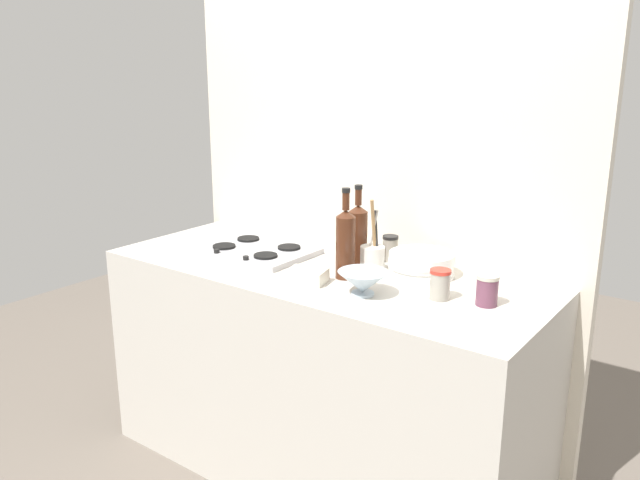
# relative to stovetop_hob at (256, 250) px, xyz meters

# --- Properties ---
(ground_plane) EXTENTS (6.00, 6.00, 0.00)m
(ground_plane) POSITION_rel_stovetop_hob_xyz_m (0.35, -0.02, -0.91)
(ground_plane) COLOR #6B6056
(ground_plane) RESTS_ON ground
(counter_block) EXTENTS (1.80, 0.70, 0.90)m
(counter_block) POSITION_rel_stovetop_hob_xyz_m (0.35, -0.02, -0.46)
(counter_block) COLOR beige
(counter_block) RESTS_ON ground
(backsplash_panel) EXTENTS (1.90, 0.06, 2.14)m
(backsplash_panel) POSITION_rel_stovetop_hob_xyz_m (0.35, 0.36, 0.15)
(backsplash_panel) COLOR beige
(backsplash_panel) RESTS_ON ground
(stovetop_hob) EXTENTS (0.47, 0.34, 0.04)m
(stovetop_hob) POSITION_rel_stovetop_hob_xyz_m (0.00, 0.00, 0.00)
(stovetop_hob) COLOR #B2B2B7
(stovetop_hob) RESTS_ON counter_block
(plate_stack) EXTENTS (0.26, 0.26, 0.09)m
(plate_stack) POSITION_rel_stovetop_hob_xyz_m (0.71, 0.15, 0.03)
(plate_stack) COLOR white
(plate_stack) RESTS_ON counter_block
(wine_bottle_leftmost) EXTENTS (0.08, 0.08, 0.33)m
(wine_bottle_leftmost) POSITION_rel_stovetop_hob_xyz_m (0.45, 0.11, 0.12)
(wine_bottle_leftmost) COLOR #472314
(wine_bottle_leftmost) RESTS_ON counter_block
(wine_bottle_mid_left) EXTENTS (0.07, 0.07, 0.35)m
(wine_bottle_mid_left) POSITION_rel_stovetop_hob_xyz_m (0.49, -0.04, 0.13)
(wine_bottle_mid_left) COLOR #472314
(wine_bottle_mid_left) RESTS_ON counter_block
(mixing_bowl) EXTENTS (0.18, 0.18, 0.09)m
(mixing_bowl) POSITION_rel_stovetop_hob_xyz_m (0.65, -0.16, 0.03)
(mixing_bowl) COLOR silver
(mixing_bowl) RESTS_ON counter_block
(butter_dish) EXTENTS (0.16, 0.13, 0.05)m
(butter_dish) POSITION_rel_stovetop_hob_xyz_m (0.41, -0.17, 0.01)
(butter_dish) COLOR silver
(butter_dish) RESTS_ON counter_block
(utensil_crock) EXTENTS (0.09, 0.09, 0.30)m
(utensil_crock) POSITION_rel_stovetop_hob_xyz_m (0.55, 0.06, 0.05)
(utensil_crock) COLOR silver
(utensil_crock) RESTS_ON counter_block
(condiment_jar_front) EXTENTS (0.07, 0.07, 0.11)m
(condiment_jar_front) POSITION_rel_stovetop_hob_xyz_m (0.51, 0.25, 0.04)
(condiment_jar_front) COLOR #9E998C
(condiment_jar_front) RESTS_ON counter_block
(condiment_jar_rear) EXTENTS (0.07, 0.07, 0.11)m
(condiment_jar_rear) POSITION_rel_stovetop_hob_xyz_m (0.88, -0.04, 0.04)
(condiment_jar_rear) COLOR #9E998C
(condiment_jar_rear) RESTS_ON counter_block
(condiment_jar_spare) EXTENTS (0.08, 0.08, 0.11)m
(condiment_jar_spare) POSITION_rel_stovetop_hob_xyz_m (1.04, 0.00, 0.04)
(condiment_jar_spare) COLOR #66384C
(condiment_jar_spare) RESTS_ON counter_block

